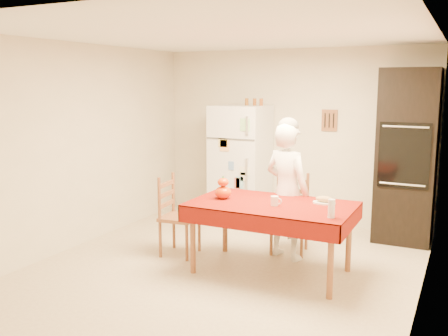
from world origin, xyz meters
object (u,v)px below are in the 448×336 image
Objects in this scene: refrigerator at (241,164)px; dining_table at (272,210)px; chair_far at (291,210)px; bread_plate at (324,203)px; wine_glass at (331,208)px; seated_woman at (287,191)px; pumpkin_lower at (223,192)px; oven_cabinet at (407,156)px; coffee_mug at (275,201)px; chair_left at (175,212)px.

dining_table is at bearing -56.57° from refrigerator.
chair_far is 3.96× the size of bread_plate.
wine_glass reaches higher than bread_plate.
pumpkin_lower is at bearing 63.09° from seated_woman.
oven_cabinet is 1.67m from chair_far.
wine_glass reaches higher than coffee_mug.
dining_table is at bearing 157.80° from wine_glass.
seated_woman is (-0.01, 0.52, 0.10)m from dining_table.
pumpkin_lower is 0.76× the size of bread_plate.
coffee_mug reaches higher than bread_plate.
coffee_mug is at bearing -90.83° from chair_far.
refrigerator reaches higher than pumpkin_lower.
oven_cabinet reaches higher than chair_far.
chair_far is at bearing -41.59° from refrigerator.
refrigerator is 2.19m from coffee_mug.
seated_woman is 0.77m from pumpkin_lower.
coffee_mug is 0.42× the size of bread_plate.
bread_plate is (0.54, -0.53, 0.26)m from chair_far.
seated_woman reaches higher than pumpkin_lower.
wine_glass is 0.73× the size of bread_plate.
refrigerator is 9.66× the size of wine_glass.
bread_plate is (1.06, 0.26, -0.06)m from pumpkin_lower.
dining_table is 0.16m from coffee_mug.
bread_plate reaches higher than dining_table.
pumpkin_lower is 1.04× the size of wine_glass.
chair_far is at bearing 135.51° from bread_plate.
chair_left reaches higher than bread_plate.
chair_far is 0.80m from bread_plate.
chair_far is 1.33m from wine_glass.
chair_left is at bearing -174.31° from bread_plate.
refrigerator is at bearing -8.70° from chair_left.
chair_far is 1.39m from chair_left.
seated_woman reaches higher than bread_plate.
bread_plate is (-0.21, 0.51, -0.08)m from wine_glass.
pumpkin_lower is at bearing -166.37° from bread_plate.
coffee_mug is at bearing -53.65° from dining_table.
dining_table is 1.25m from chair_left.
oven_cabinet reaches higher than dining_table.
coffee_mug is 0.54m from bread_plate.
pumpkin_lower reaches higher than coffee_mug.
seated_woman is at bearing -90.89° from chair_far.
chair_far is 9.50× the size of coffee_mug.
coffee_mug is at bearing -5.11° from pumpkin_lower.
refrigerator is 17.00× the size of coffee_mug.
seated_woman reaches higher than wine_glass.
chair_left reaches higher than pumpkin_lower.
refrigerator is 1.79× the size of chair_far.
chair_far is at bearing -65.21° from chair_left.
chair_far reaches higher than dining_table.
wine_glass is (0.64, -0.20, 0.04)m from coffee_mug.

